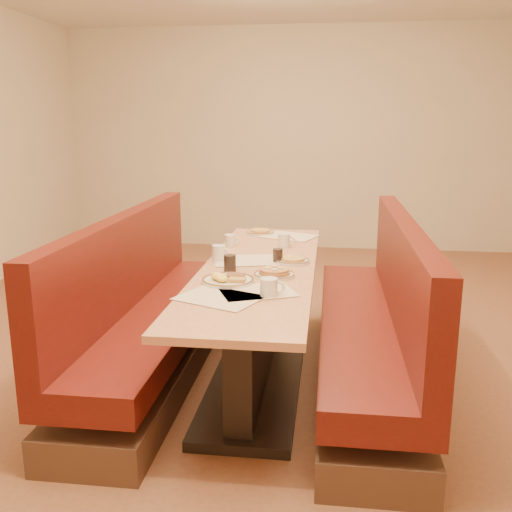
# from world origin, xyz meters

# --- Properties ---
(ground) EXTENTS (8.00, 8.00, 0.00)m
(ground) POSITION_xyz_m (0.00, 0.00, 0.00)
(ground) COLOR #9E6647
(ground) RESTS_ON ground
(room_envelope) EXTENTS (6.04, 8.04, 2.82)m
(room_envelope) POSITION_xyz_m (0.00, 0.00, 1.93)
(room_envelope) COLOR beige
(room_envelope) RESTS_ON ground
(diner_table) EXTENTS (0.70, 2.50, 0.75)m
(diner_table) POSITION_xyz_m (0.00, 0.00, 0.37)
(diner_table) COLOR black
(diner_table) RESTS_ON ground
(booth_left) EXTENTS (0.55, 2.50, 1.05)m
(booth_left) POSITION_xyz_m (-0.73, 0.00, 0.36)
(booth_left) COLOR #4C3326
(booth_left) RESTS_ON ground
(booth_right) EXTENTS (0.55, 2.50, 1.05)m
(booth_right) POSITION_xyz_m (0.73, 0.00, 0.36)
(booth_right) COLOR #4C3326
(booth_right) RESTS_ON ground
(placemat_near_left) EXTENTS (0.50, 0.44, 0.00)m
(placemat_near_left) POSITION_xyz_m (-0.12, -0.69, 0.75)
(placemat_near_left) COLOR beige
(placemat_near_left) RESTS_ON diner_table
(placemat_near_right) EXTENTS (0.47, 0.42, 0.00)m
(placemat_near_right) POSITION_xyz_m (0.06, -0.56, 0.75)
(placemat_near_right) COLOR beige
(placemat_near_right) RESTS_ON diner_table
(placemat_far_left) EXTENTS (0.46, 0.39, 0.00)m
(placemat_far_left) POSITION_xyz_m (-0.10, 0.12, 0.75)
(placemat_far_left) COLOR beige
(placemat_far_left) RESTS_ON diner_table
(placemat_far_right) EXTENTS (0.48, 0.42, 0.00)m
(placemat_far_right) POSITION_xyz_m (0.12, 0.96, 0.75)
(placemat_far_right) COLOR beige
(placemat_far_right) RESTS_ON diner_table
(pancake_plate) EXTENTS (0.25, 0.25, 0.06)m
(pancake_plate) POSITION_xyz_m (0.12, -0.23, 0.77)
(pancake_plate) COLOR silver
(pancake_plate) RESTS_ON diner_table
(eggs_plate) EXTENTS (0.30, 0.30, 0.06)m
(eggs_plate) POSITION_xyz_m (-0.13, -0.40, 0.77)
(eggs_plate) COLOR silver
(eggs_plate) RESTS_ON diner_table
(extra_plate_mid) EXTENTS (0.22, 0.22, 0.04)m
(extra_plate_mid) POSITION_xyz_m (0.21, 0.12, 0.77)
(extra_plate_mid) COLOR silver
(extra_plate_mid) RESTS_ON diner_table
(extra_plate_far) EXTENTS (0.22, 0.22, 0.05)m
(extra_plate_far) POSITION_xyz_m (-0.12, 1.04, 0.77)
(extra_plate_far) COLOR silver
(extra_plate_far) RESTS_ON diner_table
(coffee_mug_a) EXTENTS (0.13, 0.09, 0.10)m
(coffee_mug_a) POSITION_xyz_m (0.13, -0.62, 0.80)
(coffee_mug_a) COLOR silver
(coffee_mug_a) RESTS_ON diner_table
(coffee_mug_b) EXTENTS (0.13, 0.09, 0.10)m
(coffee_mug_b) POSITION_xyz_m (-0.28, 0.12, 0.80)
(coffee_mug_b) COLOR silver
(coffee_mug_b) RESTS_ON diner_table
(coffee_mug_c) EXTENTS (0.13, 0.09, 0.10)m
(coffee_mug_c) POSITION_xyz_m (0.12, 0.58, 0.80)
(coffee_mug_c) COLOR silver
(coffee_mug_c) RESTS_ON diner_table
(coffee_mug_d) EXTENTS (0.11, 0.08, 0.09)m
(coffee_mug_d) POSITION_xyz_m (-0.28, 0.55, 0.79)
(coffee_mug_d) COLOR silver
(coffee_mug_d) RESTS_ON diner_table
(soda_tumbler_near) EXTENTS (0.07, 0.07, 0.10)m
(soda_tumbler_near) POSITION_xyz_m (-0.16, -0.15, 0.80)
(soda_tumbler_near) COLOR black
(soda_tumbler_near) RESTS_ON diner_table
(soda_tumbler_mid) EXTENTS (0.07, 0.07, 0.09)m
(soda_tumbler_mid) POSITION_xyz_m (0.11, 0.12, 0.79)
(soda_tumbler_mid) COLOR black
(soda_tumbler_mid) RESTS_ON diner_table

